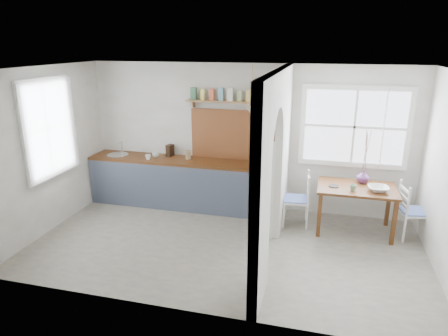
% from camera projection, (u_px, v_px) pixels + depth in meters
% --- Properties ---
extents(floor, '(5.80, 3.20, 0.01)m').
position_uv_depth(floor, '(225.00, 245.00, 6.04)').
color(floor, gray).
rests_on(floor, ground).
extents(ceiling, '(5.80, 3.20, 0.01)m').
position_uv_depth(ceiling, '(226.00, 69.00, 5.25)').
color(ceiling, white).
rests_on(ceiling, walls).
extents(walls, '(5.81, 3.21, 2.60)m').
position_uv_depth(walls, '(225.00, 163.00, 5.64)').
color(walls, white).
rests_on(walls, floor).
extents(partition, '(0.12, 3.20, 2.60)m').
position_uv_depth(partition, '(276.00, 155.00, 5.49)').
color(partition, white).
rests_on(partition, floor).
extents(kitchen_window, '(0.10, 1.16, 1.50)m').
position_uv_depth(kitchen_window, '(47.00, 128.00, 6.22)').
color(kitchen_window, white).
rests_on(kitchen_window, walls).
extents(nook_window, '(1.76, 0.10, 1.30)m').
position_uv_depth(nook_window, '(354.00, 127.00, 6.57)').
color(nook_window, white).
rests_on(nook_window, walls).
extents(counter, '(3.50, 0.60, 0.90)m').
position_uv_depth(counter, '(184.00, 182.00, 7.39)').
color(counter, '#4D2911').
rests_on(counter, floor).
extents(sink, '(0.40, 0.40, 0.02)m').
position_uv_depth(sink, '(118.00, 155.00, 7.54)').
color(sink, silver).
rests_on(sink, counter).
extents(backsplash, '(1.65, 0.03, 0.90)m').
position_uv_depth(backsplash, '(236.00, 135.00, 7.13)').
color(backsplash, brown).
rests_on(backsplash, walls).
extents(shelf, '(1.75, 0.20, 0.21)m').
position_uv_depth(shelf, '(235.00, 98.00, 6.85)').
color(shelf, brown).
rests_on(shelf, walls).
extents(pendant_lamp, '(0.26, 0.26, 0.16)m').
position_uv_depth(pendant_lamp, '(252.00, 110.00, 6.49)').
color(pendant_lamp, silver).
rests_on(pendant_lamp, ceiling).
extents(utensil_rail, '(0.02, 0.50, 0.02)m').
position_uv_depth(utensil_rail, '(277.00, 141.00, 6.28)').
color(utensil_rail, silver).
rests_on(utensil_rail, partition).
extents(dining_table, '(1.21, 0.81, 0.76)m').
position_uv_depth(dining_table, '(355.00, 209.00, 6.40)').
color(dining_table, '#4D2911').
rests_on(dining_table, floor).
extents(chair_left, '(0.45, 0.45, 0.91)m').
position_uv_depth(chair_left, '(296.00, 199.00, 6.62)').
color(chair_left, white).
rests_on(chair_left, floor).
extents(chair_right, '(0.48, 0.48, 0.89)m').
position_uv_depth(chair_right, '(414.00, 211.00, 6.15)').
color(chair_right, white).
rests_on(chair_right, floor).
extents(kettle, '(0.24, 0.20, 0.26)m').
position_uv_depth(kettle, '(263.00, 158.00, 6.84)').
color(kettle, white).
rests_on(kettle, counter).
extents(mug_a, '(0.12, 0.12, 0.09)m').
position_uv_depth(mug_a, '(148.00, 157.00, 7.22)').
color(mug_a, white).
rests_on(mug_a, counter).
extents(mug_b, '(0.16, 0.16, 0.10)m').
position_uv_depth(mug_b, '(156.00, 155.00, 7.37)').
color(mug_b, white).
rests_on(mug_b, counter).
extents(knife_block, '(0.13, 0.16, 0.22)m').
position_uv_depth(knife_block, '(170.00, 150.00, 7.43)').
color(knife_block, black).
rests_on(knife_block, counter).
extents(jar, '(0.12, 0.12, 0.16)m').
position_uv_depth(jar, '(188.00, 155.00, 7.25)').
color(jar, '#968055').
rests_on(jar, counter).
extents(towel_magenta, '(0.02, 0.03, 0.50)m').
position_uv_depth(towel_magenta, '(273.00, 208.00, 6.71)').
color(towel_magenta, '#A11B5F').
rests_on(towel_magenta, counter).
extents(towel_orange, '(0.02, 0.03, 0.46)m').
position_uv_depth(towel_orange, '(272.00, 210.00, 6.67)').
color(towel_orange, orange).
rests_on(towel_orange, counter).
extents(bowl, '(0.34, 0.34, 0.08)m').
position_uv_depth(bowl, '(378.00, 189.00, 6.10)').
color(bowl, silver).
rests_on(bowl, dining_table).
extents(table_cup, '(0.13, 0.13, 0.10)m').
position_uv_depth(table_cup, '(353.00, 188.00, 6.12)').
color(table_cup, '#7AA679').
rests_on(table_cup, dining_table).
extents(plate, '(0.21, 0.21, 0.01)m').
position_uv_depth(plate, '(334.00, 186.00, 6.31)').
color(plate, black).
rests_on(plate, dining_table).
extents(vase, '(0.26, 0.26, 0.21)m').
position_uv_depth(vase, '(363.00, 176.00, 6.45)').
color(vase, '#693778').
rests_on(vase, dining_table).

